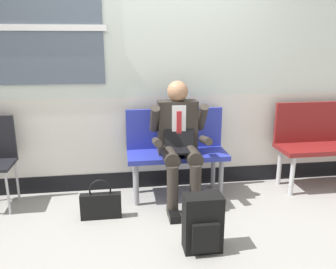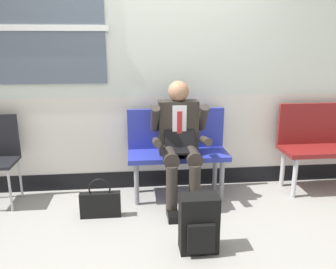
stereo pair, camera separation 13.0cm
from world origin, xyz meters
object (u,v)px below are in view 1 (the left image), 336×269
bench_with_person (176,146)px  person_seated (179,140)px  bench_empty (327,138)px  handbag (101,205)px  backpack (203,224)px

bench_with_person → person_seated: 0.23m
bench_empty → handbag: 2.60m
backpack → handbag: 1.05m
bench_with_person → bench_empty: 1.74m
bench_empty → handbag: bearing=-170.0°
person_seated → handbag: (-0.79, -0.24, -0.53)m
handbag → backpack: bearing=-37.7°
bench_with_person → backpack: 1.13m
bench_empty → backpack: 2.04m
backpack → bench_with_person: bearing=91.9°
bench_with_person → backpack: size_ratio=2.22×
bench_with_person → bench_empty: bearing=0.1°
bench_with_person → handbag: (-0.79, -0.44, -0.41)m
bench_with_person → person_seated: person_seated is taller
bench_empty → handbag: size_ratio=3.00×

